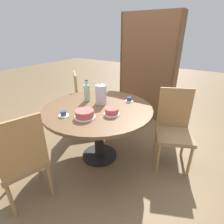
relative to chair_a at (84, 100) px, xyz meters
name	(u,v)px	position (x,y,z in m)	size (l,w,h in m)	color
ground_plane	(100,156)	(0.74, -0.58, -0.49)	(14.00, 14.00, 0.00)	brown
dining_table	(98,116)	(0.74, -0.58, 0.12)	(1.32, 1.32, 0.73)	black
chair_a	(84,100)	(0.00, 0.00, 0.00)	(0.59, 0.59, 0.96)	#A87A47
chair_b	(22,160)	(0.54, -1.50, 0.00)	(0.52, 0.52, 0.96)	#A87A47
chair_c	(174,127)	(1.56, -0.13, 0.00)	(0.56, 0.56, 0.96)	#A87A47
bookshelf	(148,71)	(0.72, 0.98, 0.41)	(1.04, 0.28, 1.87)	brown
coffee_pot	(101,94)	(0.70, -0.46, 0.37)	(0.14, 0.14, 0.28)	silver
water_bottle	(87,92)	(0.48, -0.47, 0.36)	(0.08, 0.08, 0.28)	#99C6A3
cake_main	(85,114)	(0.79, -0.88, 0.28)	(0.23, 0.23, 0.08)	white
cake_second	(112,112)	(0.99, -0.66, 0.28)	(0.18, 0.18, 0.08)	white
cup_a	(64,114)	(0.57, -0.97, 0.26)	(0.11, 0.11, 0.06)	white
cup_b	(129,100)	(0.96, -0.21, 0.26)	(0.11, 0.11, 0.06)	white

